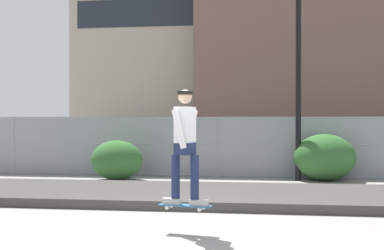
% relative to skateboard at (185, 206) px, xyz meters
% --- Properties ---
extents(ground_plane, '(120.00, 120.00, 0.00)m').
position_rel_skateboard_xyz_m(ground_plane, '(-0.21, 0.36, -0.43)').
color(ground_plane, gray).
extents(gravel_berm, '(11.15, 3.29, 0.19)m').
position_rel_skateboard_xyz_m(gravel_berm, '(-0.21, 3.52, -0.33)').
color(gravel_berm, '#3D3A38').
rests_on(gravel_berm, ground_plane).
extents(skateboard, '(0.82, 0.36, 0.07)m').
position_rel_skateboard_xyz_m(skateboard, '(0.00, 0.00, 0.00)').
color(skateboard, '#2D608C').
extents(skater, '(0.73, 0.62, 1.74)m').
position_rel_skateboard_xyz_m(skater, '(-0.00, -0.00, 1.00)').
color(skater, '#B2ADA8').
rests_on(skater, skateboard).
extents(chain_fence, '(26.67, 0.06, 1.85)m').
position_rel_skateboard_xyz_m(chain_fence, '(-0.21, 7.97, 0.50)').
color(chain_fence, gray).
rests_on(chain_fence, ground_plane).
extents(street_lamp, '(0.44, 0.44, 7.18)m').
position_rel_skateboard_xyz_m(street_lamp, '(2.14, 7.40, 4.01)').
color(street_lamp, black).
rests_on(street_lamp, ground_plane).
extents(parked_car_near, '(4.53, 2.22, 1.66)m').
position_rel_skateboard_xyz_m(parked_car_near, '(-3.96, 11.31, 0.41)').
color(parked_car_near, navy).
rests_on(parked_car_near, ground_plane).
extents(parked_car_mid, '(4.50, 2.15, 1.66)m').
position_rel_skateboard_xyz_m(parked_car_mid, '(1.56, 11.26, 0.41)').
color(parked_car_mid, '#B7BABF').
rests_on(parked_car_mid, ground_plane).
extents(library_building, '(19.92, 12.42, 18.58)m').
position_rel_skateboard_xyz_m(library_building, '(-6.70, 43.79, 8.86)').
color(library_building, '#9E9384').
rests_on(library_building, ground_plane).
extents(office_block, '(28.95, 13.31, 21.33)m').
position_rel_skateboard_xyz_m(office_block, '(9.80, 41.10, 10.24)').
color(office_block, brown).
rests_on(office_block, ground_plane).
extents(shrub_left, '(1.50, 1.23, 1.16)m').
position_rel_skateboard_xyz_m(shrub_left, '(-3.09, 6.86, 0.15)').
color(shrub_left, '#2D5B28').
rests_on(shrub_left, ground_plane).
extents(shrub_center, '(1.74, 1.43, 1.35)m').
position_rel_skateboard_xyz_m(shrub_center, '(2.89, 7.49, 0.25)').
color(shrub_center, '#2D5B28').
rests_on(shrub_center, ground_plane).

